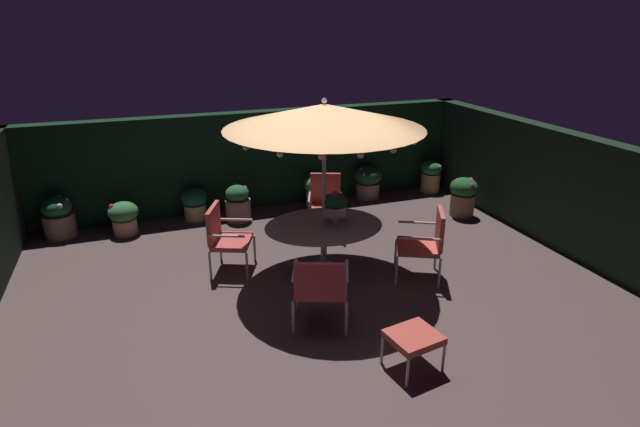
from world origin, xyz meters
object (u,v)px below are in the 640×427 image
Objects in this scene: patio_dining_table at (324,232)px; patio_chair_north at (325,201)px; potted_plant_left_near at (317,190)px; patio_umbrella at (324,117)px; potted_plant_back_right at (195,203)px; potted_plant_right_near at (124,216)px; potted_plant_front_corner at (58,217)px; potted_plant_back_left at (368,181)px; patio_chair_southeast at (426,240)px; ottoman_footrest at (414,338)px; potted_plant_back_center at (431,175)px; patio_chair_northeast at (225,234)px; potted_plant_right_far at (238,203)px; centerpiece_planter at (335,205)px; patio_chair_east at (320,285)px; potted_plant_left_far at (463,196)px.

patio_chair_north reaches higher than patio_dining_table.
patio_umbrella is at bearing -107.38° from potted_plant_left_near.
potted_plant_back_right is 1.25m from potted_plant_right_near.
potted_plant_front_corner is 5.75m from potted_plant_back_left.
potted_plant_back_right is at bearing 129.48° from patio_chair_southeast.
potted_plant_back_left is (5.75, 0.04, 0.02)m from potted_plant_front_corner.
ottoman_footrest is 5.38m from potted_plant_back_right.
potted_plant_left_near reaches higher than ottoman_footrest.
patio_chair_north is 1.78× the size of potted_plant_right_near.
patio_dining_table is 4.33m from potted_plant_back_center.
potted_plant_right_far is (0.55, 1.86, -0.23)m from patio_chair_northeast.
potted_plant_front_corner reaches higher than potted_plant_right_near.
potted_plant_back_left is at bearing 56.62° from centerpiece_planter.
potted_plant_left_far is at bearing 34.27° from patio_chair_east.
potted_plant_left_near is 1.20m from potted_plant_back_left.
potted_plant_left_far is (4.55, 0.67, -0.17)m from patio_chair_northeast.
potted_plant_front_corner is at bearing 127.29° from ottoman_footrest.
potted_plant_right_far is at bearing -23.28° from potted_plant_back_right.
ottoman_footrest is at bearing -52.71° from potted_plant_front_corner.
patio_umbrella is 4.18m from potted_plant_right_near.
patio_dining_table reaches higher than potted_plant_back_left.
potted_plant_right_far is 3.01m from potted_plant_front_corner.
patio_chair_north is (0.36, 1.35, -0.44)m from centerpiece_planter.
patio_chair_southeast is 2.71m from potted_plant_left_far.
potted_plant_back_center is at bearing 57.40° from patio_chair_southeast.
patio_umbrella reaches higher than patio_chair_northeast.
centerpiece_planter reaches higher than patio_dining_table.
patio_chair_southeast is at bearing -24.95° from patio_chair_northeast.
patio_dining_table is 3.46m from potted_plant_left_far.
patio_chair_east is at bearing -159.74° from patio_chair_southeast.
patio_chair_north is at bearing -19.20° from potted_plant_right_near.
potted_plant_right_near is (-1.40, 1.91, -0.24)m from patio_chair_northeast.
patio_umbrella is 3.06m from ottoman_footrest.
patio_dining_table is 1.44m from patio_chair_east.
patio_chair_southeast is (1.83, 0.68, 0.01)m from patio_chair_east.
potted_plant_left_near is 2.77m from potted_plant_left_far.
patio_chair_east is 4.12m from potted_plant_left_near.
potted_plant_back_right is (-1.51, 2.74, -0.31)m from patio_dining_table.
centerpiece_planter is 0.68× the size of potted_plant_front_corner.
potted_plant_right_far is at bearing 140.12° from patio_chair_north.
patio_chair_northeast is at bearing 112.64° from patio_chair_east.
potted_plant_left_near is at bearing 77.19° from patio_chair_north.
ottoman_footrest is at bearing -91.10° from centerpiece_planter.
patio_chair_southeast is at bearing -50.52° from potted_plant_back_right.
potted_plant_back_center is at bearing 3.12° from potted_plant_right_far.
patio_chair_northeast reaches higher than potted_plant_right_far.
patio_chair_east is at bearing -134.72° from potted_plant_back_center.
patio_dining_table is 0.43m from centerpiece_planter.
patio_chair_northeast is 1.39× the size of potted_plant_front_corner.
patio_umbrella is 2.85× the size of patio_chair_east.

